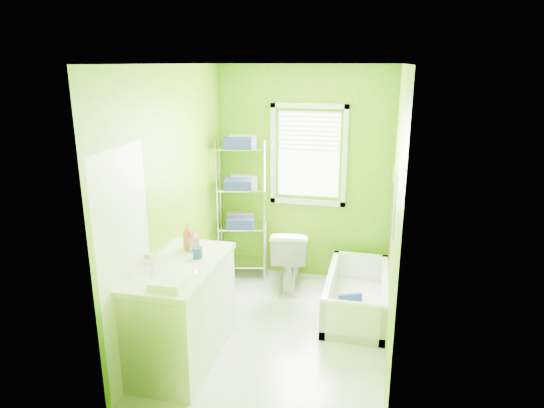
% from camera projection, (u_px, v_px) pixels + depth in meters
% --- Properties ---
extents(ground, '(2.90, 2.90, 0.00)m').
position_uv_depth(ground, '(279.00, 332.00, 4.89)').
color(ground, silver).
rests_on(ground, ground).
extents(room_envelope, '(2.14, 2.94, 2.62)m').
position_uv_depth(room_envelope, '(279.00, 183.00, 4.45)').
color(room_envelope, '#5C9C07').
rests_on(room_envelope, ground).
extents(window, '(0.92, 0.05, 1.22)m').
position_uv_depth(window, '(309.00, 150.00, 5.76)').
color(window, white).
rests_on(window, ground).
extents(door, '(0.09, 0.80, 2.00)m').
position_uv_depth(door, '(127.00, 271.00, 3.90)').
color(door, white).
rests_on(door, ground).
extents(right_wall_decor, '(0.04, 1.48, 1.17)m').
position_uv_depth(right_wall_decor, '(393.00, 215.00, 4.28)').
color(right_wall_decor, '#3E0711').
rests_on(right_wall_decor, ground).
extents(bathtub, '(0.64, 1.36, 0.44)m').
position_uv_depth(bathtub, '(356.00, 300.00, 5.23)').
color(bathtub, white).
rests_on(bathtub, ground).
extents(toilet, '(0.52, 0.79, 0.76)m').
position_uv_depth(toilet, '(290.00, 257.00, 5.78)').
color(toilet, white).
rests_on(toilet, ground).
extents(vanity, '(0.63, 1.24, 1.18)m').
position_uv_depth(vanity, '(182.00, 310.00, 4.33)').
color(vanity, white).
rests_on(vanity, ground).
extents(wire_shelf_unit, '(0.65, 0.53, 1.77)m').
position_uv_depth(wire_shelf_unit, '(243.00, 192.00, 5.92)').
color(wire_shelf_unit, silver).
rests_on(wire_shelf_unit, ground).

